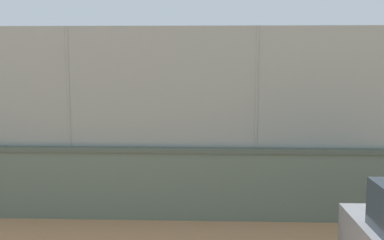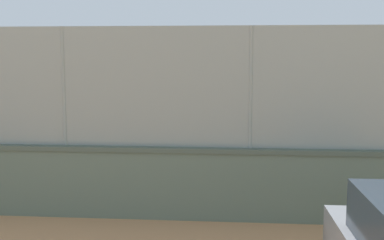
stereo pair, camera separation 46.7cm
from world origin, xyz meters
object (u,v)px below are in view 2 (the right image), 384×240
Objects in this scene: sports_ball at (373,178)px; spare_ball_by_wall at (25,190)px; player_near_wall_returning at (115,127)px; player_foreground_swinging at (177,144)px; player_at_service_line at (311,128)px.

sports_ball is 7.70m from spare_ball_by_wall.
player_foreground_swinging is at bearing 139.42° from player_near_wall_returning.
player_at_service_line is 0.98× the size of player_near_wall_returning.
player_near_wall_returning is at bearing -8.48° from sports_ball.
player_at_service_line reaches higher than sports_ball.
player_at_service_line is 5.09m from player_near_wall_returning.
player_foreground_swinging is at bearing 33.41° from player_at_service_line.
player_near_wall_returning is 3.14m from spare_ball_by_wall.
sports_ball is at bearing 171.52° from player_near_wall_returning.
player_foreground_swinging is at bearing -159.75° from spare_ball_by_wall.
player_at_service_line is at bearing -152.66° from spare_ball_by_wall.
spare_ball_by_wall is at bearing 66.35° from player_near_wall_returning.
player_at_service_line is 8.82× the size of sports_ball.
player_foreground_swinging is 8.09× the size of sports_ball.
player_near_wall_returning reaches higher than player_foreground_swinging.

